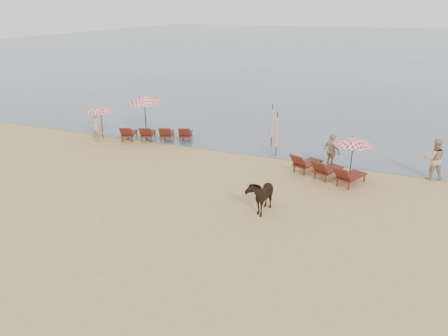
# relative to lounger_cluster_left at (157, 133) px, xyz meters

# --- Properties ---
(ground) EXTENTS (120.00, 120.00, 0.00)m
(ground) POSITION_rel_lounger_cluster_left_xyz_m (6.57, -10.45, -0.45)
(ground) COLOR tan
(ground) RESTS_ON ground
(sea) EXTENTS (160.00, 140.00, 0.06)m
(sea) POSITION_rel_lounger_cluster_left_xyz_m (6.57, 69.55, -0.45)
(sea) COLOR #51606B
(sea) RESTS_ON ground
(lounger_cluster_left) EXTENTS (4.43, 3.07, 0.65)m
(lounger_cluster_left) POSITION_rel_lounger_cluster_left_xyz_m (0.00, 0.00, 0.00)
(lounger_cluster_left) COLOR #5C1E15
(lounger_cluster_left) RESTS_ON ground
(lounger_cluster_right) EXTENTS (3.57, 2.91, 0.68)m
(lounger_cluster_right) POSITION_rel_lounger_cluster_left_xyz_m (10.36, -2.20, 0.02)
(lounger_cluster_right) COLOR #5C1E15
(lounger_cluster_right) RESTS_ON ground
(umbrella_open_left_a) EXTENTS (1.79, 1.79, 2.04)m
(umbrella_open_left_a) POSITION_rel_lounger_cluster_left_xyz_m (-3.26, -0.88, 1.38)
(umbrella_open_left_a) COLOR black
(umbrella_open_left_a) RESTS_ON ground
(umbrella_open_left_b) EXTENTS (2.08, 2.12, 2.65)m
(umbrella_open_left_b) POSITION_rel_lounger_cluster_left_xyz_m (-1.28, 0.84, 1.84)
(umbrella_open_left_b) COLOR black
(umbrella_open_left_b) RESTS_ON ground
(umbrella_open_right) EXTENTS (1.75, 1.75, 2.14)m
(umbrella_open_right) POSITION_rel_lounger_cluster_left_xyz_m (11.44, -2.04, 1.48)
(umbrella_open_right) COLOR black
(umbrella_open_right) RESTS_ON ground
(umbrella_closed_left) EXTENTS (0.30, 0.30, 2.46)m
(umbrella_closed_left) POSITION_rel_lounger_cluster_left_xyz_m (6.62, 1.49, 1.06)
(umbrella_closed_left) COLOR black
(umbrella_closed_left) RESTS_ON ground
(umbrella_closed_right) EXTENTS (0.30, 0.30, 2.45)m
(umbrella_closed_right) POSITION_rel_lounger_cluster_left_xyz_m (7.35, -0.09, 1.06)
(umbrella_closed_right) COLOR black
(umbrella_closed_right) RESTS_ON ground
(cow) EXTENTS (0.81, 1.68, 1.39)m
(cow) POSITION_rel_lounger_cluster_left_xyz_m (8.60, -6.58, 0.25)
(cow) COLOR black
(cow) RESTS_ON ground
(beachgoer_left) EXTENTS (0.72, 0.55, 1.79)m
(beachgoer_left) POSITION_rel_lounger_cluster_left_xyz_m (-3.27, -1.42, 0.45)
(beachgoer_left) COLOR tan
(beachgoer_left) RESTS_ON ground
(beachgoer_right_a) EXTENTS (1.10, 0.94, 1.96)m
(beachgoer_right_a) POSITION_rel_lounger_cluster_left_xyz_m (14.94, -0.37, 0.53)
(beachgoer_right_a) COLOR tan
(beachgoer_right_a) RESTS_ON ground
(beachgoer_right_b) EXTENTS (1.10, 0.97, 1.79)m
(beachgoer_right_b) POSITION_rel_lounger_cluster_left_xyz_m (10.36, -0.79, 0.44)
(beachgoer_right_b) COLOR tan
(beachgoer_right_b) RESTS_ON ground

